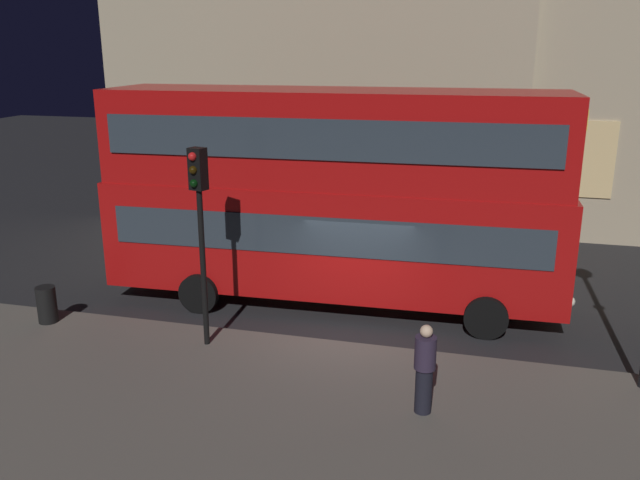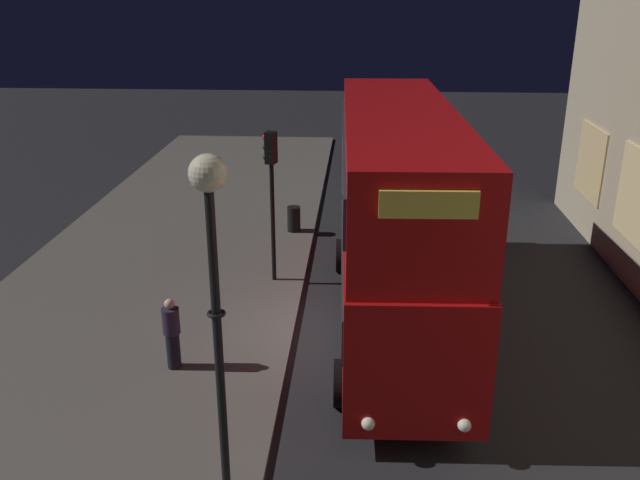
# 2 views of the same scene
# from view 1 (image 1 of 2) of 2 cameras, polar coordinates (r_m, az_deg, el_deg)

# --- Properties ---
(ground_plane) EXTENTS (80.00, 80.00, 0.00)m
(ground_plane) POSITION_cam_1_polar(r_m,az_deg,el_deg) (15.06, 2.78, -8.32)
(ground_plane) COLOR #232326
(sidewalk_slab) EXTENTS (44.00, 8.56, 0.12)m
(sidewalk_slab) POSITION_cam_1_polar(r_m,az_deg,el_deg) (10.95, -2.68, -18.36)
(sidewalk_slab) COLOR #5B564F
(sidewalk_slab) RESTS_ON ground
(double_decker_bus) EXTENTS (11.30, 3.16, 5.32)m
(double_decker_bus) POSITION_cam_1_polar(r_m,az_deg,el_deg) (16.05, 1.11, 4.43)
(double_decker_bus) COLOR #B20F0F
(double_decker_bus) RESTS_ON ground
(traffic_light_near_kerb) EXTENTS (0.37, 0.39, 4.24)m
(traffic_light_near_kerb) POSITION_cam_1_polar(r_m,az_deg,el_deg) (13.62, -10.38, 2.83)
(traffic_light_near_kerb) COLOR black
(traffic_light_near_kerb) RESTS_ON sidewalk_slab
(pedestrian) EXTENTS (0.38, 0.38, 1.65)m
(pedestrian) POSITION_cam_1_polar(r_m,az_deg,el_deg) (11.73, 9.03, -10.89)
(pedestrian) COLOR black
(pedestrian) RESTS_ON sidewalk_slab
(litter_bin) EXTENTS (0.45, 0.45, 0.86)m
(litter_bin) POSITION_cam_1_polar(r_m,az_deg,el_deg) (16.59, -22.53, -5.17)
(litter_bin) COLOR black
(litter_bin) RESTS_ON sidewalk_slab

